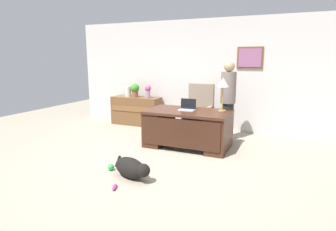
{
  "coord_description": "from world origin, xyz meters",
  "views": [
    {
      "loc": [
        2.05,
        -4.25,
        1.76
      ],
      "look_at": [
        0.07,
        0.3,
        0.75
      ],
      "focal_mm": 30.08,
      "sensor_mm": 36.0,
      "label": 1
    }
  ],
  "objects_px": {
    "laptop": "(187,107)",
    "vase_with_flowers": "(148,90)",
    "person_standing": "(228,100)",
    "desk": "(188,127)",
    "vase_empty": "(128,91)",
    "credenza": "(136,111)",
    "potted_plant": "(135,90)",
    "armchair": "(199,113)",
    "dog_toy_bone": "(115,187)",
    "dog_lying": "(132,168)",
    "dog_toy_ball": "(111,167)",
    "desk_lamp": "(223,85)"
  },
  "relations": [
    {
      "from": "credenza",
      "to": "vase_empty",
      "type": "xyz_separation_m",
      "value": [
        -0.25,
        0.0,
        0.51
      ]
    },
    {
      "from": "dog_lying",
      "to": "potted_plant",
      "type": "bearing_deg",
      "value": 119.01
    },
    {
      "from": "desk",
      "to": "credenza",
      "type": "distance_m",
      "value": 2.33
    },
    {
      "from": "laptop",
      "to": "potted_plant",
      "type": "xyz_separation_m",
      "value": [
        -1.93,
        1.24,
        0.15
      ]
    },
    {
      "from": "person_standing",
      "to": "laptop",
      "type": "height_order",
      "value": "person_standing"
    },
    {
      "from": "laptop",
      "to": "vase_empty",
      "type": "relative_size",
      "value": 1.16
    },
    {
      "from": "potted_plant",
      "to": "credenza",
      "type": "bearing_deg",
      "value": -2.35
    },
    {
      "from": "credenza",
      "to": "person_standing",
      "type": "bearing_deg",
      "value": -11.17
    },
    {
      "from": "person_standing",
      "to": "dog_lying",
      "type": "bearing_deg",
      "value": -108.71
    },
    {
      "from": "armchair",
      "to": "potted_plant",
      "type": "distance_m",
      "value": 1.96
    },
    {
      "from": "credenza",
      "to": "potted_plant",
      "type": "height_order",
      "value": "potted_plant"
    },
    {
      "from": "armchair",
      "to": "dog_toy_bone",
      "type": "bearing_deg",
      "value": -93.57
    },
    {
      "from": "desk",
      "to": "person_standing",
      "type": "relative_size",
      "value": 0.96
    },
    {
      "from": "dog_lying",
      "to": "laptop",
      "type": "height_order",
      "value": "laptop"
    },
    {
      "from": "dog_lying",
      "to": "vase_with_flowers",
      "type": "distance_m",
      "value": 3.45
    },
    {
      "from": "laptop",
      "to": "vase_empty",
      "type": "bearing_deg",
      "value": 149.96
    },
    {
      "from": "desk_lamp",
      "to": "potted_plant",
      "type": "bearing_deg",
      "value": 157.12
    },
    {
      "from": "armchair",
      "to": "dog_lying",
      "type": "bearing_deg",
      "value": -93.53
    },
    {
      "from": "desk",
      "to": "armchair",
      "type": "distance_m",
      "value": 1.02
    },
    {
      "from": "desk",
      "to": "armchair",
      "type": "xyz_separation_m",
      "value": [
        -0.08,
        1.01,
        0.12
      ]
    },
    {
      "from": "person_standing",
      "to": "dog_toy_ball",
      "type": "distance_m",
      "value": 2.92
    },
    {
      "from": "person_standing",
      "to": "potted_plant",
      "type": "distance_m",
      "value": 2.64
    },
    {
      "from": "dog_toy_ball",
      "to": "armchair",
      "type": "bearing_deg",
      "value": 76.86
    },
    {
      "from": "dog_lying",
      "to": "dog_toy_bone",
      "type": "height_order",
      "value": "dog_lying"
    },
    {
      "from": "credenza",
      "to": "dog_lying",
      "type": "xyz_separation_m",
      "value": [
        1.68,
        -3.09,
        -0.22
      ]
    },
    {
      "from": "vase_empty",
      "to": "potted_plant",
      "type": "distance_m",
      "value": 0.22
    },
    {
      "from": "armchair",
      "to": "dog_toy_bone",
      "type": "xyz_separation_m",
      "value": [
        -0.2,
        -3.2,
        -0.49
      ]
    },
    {
      "from": "dog_lying",
      "to": "vase_empty",
      "type": "bearing_deg",
      "value": 121.93
    },
    {
      "from": "dog_lying",
      "to": "dog_toy_bone",
      "type": "xyz_separation_m",
      "value": [
        -0.03,
        -0.41,
        -0.13
      ]
    },
    {
      "from": "desk",
      "to": "vase_empty",
      "type": "distance_m",
      "value": 2.59
    },
    {
      "from": "person_standing",
      "to": "dog_toy_bone",
      "type": "xyz_separation_m",
      "value": [
        -0.9,
        -3.0,
        -0.86
      ]
    },
    {
      "from": "person_standing",
      "to": "vase_with_flowers",
      "type": "distance_m",
      "value": 2.26
    },
    {
      "from": "desk_lamp",
      "to": "person_standing",
      "type": "bearing_deg",
      "value": 91.18
    },
    {
      "from": "desk",
      "to": "vase_with_flowers",
      "type": "xyz_separation_m",
      "value": [
        -1.57,
        1.31,
        0.54
      ]
    },
    {
      "from": "credenza",
      "to": "desk_lamp",
      "type": "height_order",
      "value": "desk_lamp"
    },
    {
      "from": "dog_lying",
      "to": "vase_with_flowers",
      "type": "height_order",
      "value": "vase_with_flowers"
    },
    {
      "from": "dog_lying",
      "to": "laptop",
      "type": "bearing_deg",
      "value": 83.43
    },
    {
      "from": "person_standing",
      "to": "vase_empty",
      "type": "xyz_separation_m",
      "value": [
        -2.8,
        0.51,
        0.0
      ]
    },
    {
      "from": "vase_with_flowers",
      "to": "person_standing",
      "type": "bearing_deg",
      "value": -12.96
    },
    {
      "from": "dog_lying",
      "to": "vase_with_flowers",
      "type": "bearing_deg",
      "value": 113.19
    },
    {
      "from": "laptop",
      "to": "vase_with_flowers",
      "type": "relative_size",
      "value": 0.94
    },
    {
      "from": "credenza",
      "to": "dog_toy_bone",
      "type": "relative_size",
      "value": 7.47
    },
    {
      "from": "credenza",
      "to": "dog_toy_bone",
      "type": "xyz_separation_m",
      "value": [
        1.65,
        -3.5,
        -0.35
      ]
    },
    {
      "from": "armchair",
      "to": "person_standing",
      "type": "height_order",
      "value": "person_standing"
    },
    {
      "from": "vase_with_flowers",
      "to": "dog_toy_bone",
      "type": "height_order",
      "value": "vase_with_flowers"
    },
    {
      "from": "dog_toy_bone",
      "to": "vase_with_flowers",
      "type": "bearing_deg",
      "value": 110.3
    },
    {
      "from": "desk",
      "to": "desk_lamp",
      "type": "height_order",
      "value": "desk_lamp"
    },
    {
      "from": "person_standing",
      "to": "dog_toy_bone",
      "type": "relative_size",
      "value": 9.62
    },
    {
      "from": "desk",
      "to": "credenza",
      "type": "bearing_deg",
      "value": 145.88
    },
    {
      "from": "laptop",
      "to": "desk_lamp",
      "type": "bearing_deg",
      "value": 11.64
    }
  ]
}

